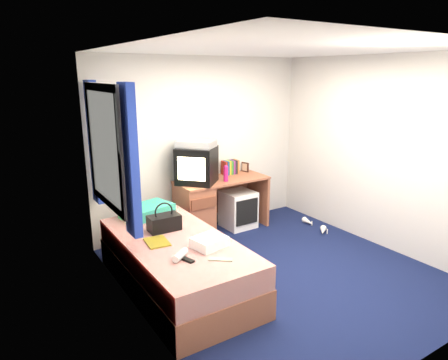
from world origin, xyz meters
TOP-DOWN VIEW (x-y plane):
  - ground at (0.00, 0.00)m, footprint 3.40×3.40m
  - room_shell at (0.00, 0.00)m, footprint 3.40×3.40m
  - bed at (-1.10, 0.32)m, footprint 1.01×2.00m
  - pillow at (-1.08, 1.13)m, footprint 0.64×0.50m
  - desk at (-0.12, 1.44)m, footprint 1.30×0.55m
  - storage_cube at (0.41, 1.40)m, footprint 0.43×0.43m
  - crt_tv at (-0.24, 1.44)m, footprint 0.66×0.66m
  - vcr at (-0.23, 1.44)m, footprint 0.56×0.58m
  - book_row at (0.41, 1.60)m, footprint 0.24×0.13m
  - picture_frame at (0.67, 1.60)m, footprint 0.06×0.12m
  - pink_water_bottle at (0.13, 1.29)m, footprint 0.08×0.08m
  - aerosol_can at (-0.02, 1.53)m, footprint 0.06×0.06m
  - handbag at (-1.09, 0.61)m, footprint 0.34×0.20m
  - towel at (-0.91, -0.01)m, footprint 0.35×0.31m
  - magazine at (-1.29, 0.35)m, footprint 0.24×0.30m
  - water_bottle at (-1.26, -0.09)m, footprint 0.20×0.17m
  - colour_swatch_fan at (-0.96, -0.31)m, footprint 0.21×0.18m
  - remote_control at (-1.23, -0.16)m, footprint 0.10×0.17m
  - window_assembly at (-1.55, 0.90)m, footprint 0.11×1.42m
  - white_heels at (1.29, 0.71)m, footprint 0.25×0.58m

SIDE VIEW (x-z plane):
  - ground at x=0.00m, z-range 0.00..0.00m
  - white_heels at x=1.29m, z-range -0.01..0.09m
  - storage_cube at x=0.41m, z-range 0.00..0.53m
  - bed at x=-1.10m, z-range 0.00..0.54m
  - desk at x=-0.12m, z-range 0.03..0.78m
  - colour_swatch_fan at x=-0.96m, z-range 0.54..0.55m
  - magazine at x=-1.29m, z-range 0.54..0.55m
  - remote_control at x=-1.23m, z-range 0.54..0.56m
  - water_bottle at x=-1.26m, z-range 0.54..0.61m
  - towel at x=-0.91m, z-range 0.54..0.64m
  - pillow at x=-1.08m, z-range 0.54..0.66m
  - handbag at x=-1.09m, z-range 0.48..0.79m
  - picture_frame at x=0.67m, z-range 0.75..0.89m
  - pink_water_bottle at x=0.13m, z-range 0.75..0.95m
  - book_row at x=0.41m, z-range 0.75..0.95m
  - aerosol_can at x=-0.02m, z-range 0.75..0.95m
  - crt_tv at x=-0.24m, z-range 0.75..1.23m
  - vcr at x=-0.23m, z-range 1.23..1.32m
  - window_assembly at x=-1.55m, z-range 0.72..2.12m
  - room_shell at x=0.00m, z-range -0.25..3.15m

